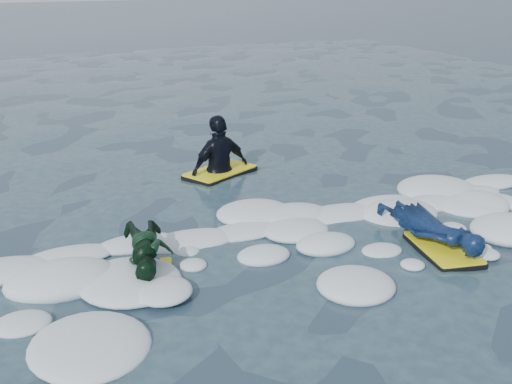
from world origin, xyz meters
TOP-DOWN VIEW (x-y plane):
  - ground at (0.00, 0.00)m, footprint 120.00×120.00m
  - foam_band at (0.00, 1.03)m, footprint 12.00×3.10m
  - prone_woman_unit at (2.81, 0.10)m, footprint 0.81×1.73m
  - prone_child_unit at (-0.71, 0.83)m, footprint 0.86×1.33m
  - waiting_rider_unit at (1.32, 3.94)m, footprint 1.44×1.20m

SIDE VIEW (x-z plane):
  - ground at x=0.00m, z-range 0.00..0.00m
  - foam_band at x=0.00m, z-range -0.15..0.15m
  - waiting_rider_unit at x=1.32m, z-range -0.85..1.04m
  - prone_woman_unit at x=2.81m, z-range 0.01..0.45m
  - prone_child_unit at x=-0.71m, z-range 0.01..0.48m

